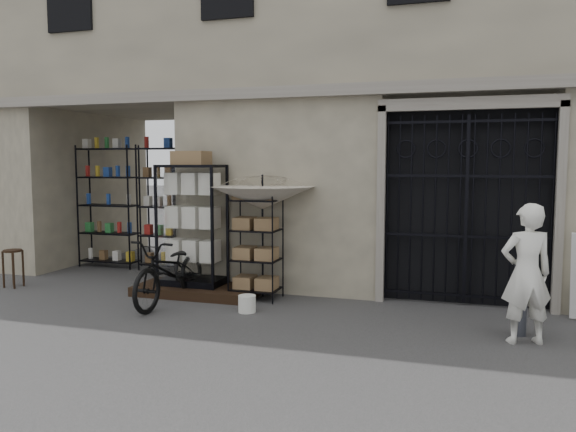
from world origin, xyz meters
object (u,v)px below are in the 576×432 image
(market_umbrella, at_px, (262,192))
(wire_rack, at_px, (256,248))
(display_cabinet, at_px, (192,231))
(white_bucket, at_px, (247,304))
(bicycle, at_px, (172,303))
(steel_bollard, at_px, (520,300))
(wooden_stool, at_px, (13,267))
(shopkeeper, at_px, (523,343))

(market_umbrella, bearing_deg, wire_rack, -111.23)
(market_umbrella, bearing_deg, display_cabinet, -173.96)
(white_bucket, distance_m, bicycle, 1.30)
(market_umbrella, xyz_separation_m, bicycle, (-1.19, -0.82, -1.69))
(white_bucket, bearing_deg, steel_bollard, -0.16)
(wire_rack, xyz_separation_m, wooden_stool, (-4.30, -0.46, -0.47))
(white_bucket, xyz_separation_m, bicycle, (-1.28, 0.12, -0.12))
(market_umbrella, distance_m, wooden_stool, 4.60)
(shopkeeper, bearing_deg, bicycle, -23.53)
(market_umbrella, bearing_deg, wooden_stool, -171.99)
(display_cabinet, bearing_deg, steel_bollard, -21.97)
(display_cabinet, relative_size, wooden_stool, 3.27)
(white_bucket, height_order, wooden_stool, wooden_stool)
(wooden_stool, bearing_deg, white_bucket, -4.24)
(steel_bollard, bearing_deg, bicycle, 178.44)
(steel_bollard, bearing_deg, display_cabinet, 170.42)
(white_bucket, distance_m, wooden_stool, 4.47)
(white_bucket, distance_m, steel_bollard, 3.66)
(market_umbrella, relative_size, steel_bollard, 2.62)
(wire_rack, bearing_deg, shopkeeper, -5.67)
(display_cabinet, height_order, white_bucket, display_cabinet)
(wooden_stool, height_order, steel_bollard, steel_bollard)
(bicycle, relative_size, wooden_stool, 2.98)
(white_bucket, bearing_deg, market_umbrella, 95.90)
(display_cabinet, relative_size, bicycle, 1.09)
(market_umbrella, relative_size, shopkeeper, 1.40)
(wire_rack, height_order, shopkeeper, wire_rack)
(display_cabinet, relative_size, steel_bollard, 2.37)
(market_umbrella, xyz_separation_m, shopkeeper, (3.77, -1.26, -1.69))
(display_cabinet, distance_m, market_umbrella, 1.35)
(display_cabinet, xyz_separation_m, wire_rack, (1.11, -0.03, -0.22))
(bicycle, bearing_deg, wire_rack, 32.33)
(wire_rack, xyz_separation_m, steel_bollard, (3.80, -0.80, -0.37))
(white_bucket, xyz_separation_m, steel_bollard, (3.64, -0.01, 0.33))
(white_bucket, xyz_separation_m, shopkeeper, (3.67, -0.31, -0.12))
(white_bucket, xyz_separation_m, wooden_stool, (-4.45, 0.33, 0.22))
(display_cabinet, xyz_separation_m, steel_bollard, (4.91, -0.83, -0.58))
(display_cabinet, relative_size, white_bucket, 8.38)
(steel_bollard, bearing_deg, wooden_stool, 177.59)
(bicycle, distance_m, wooden_stool, 3.20)
(display_cabinet, height_order, market_umbrella, market_umbrella)
(market_umbrella, height_order, shopkeeper, market_umbrella)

